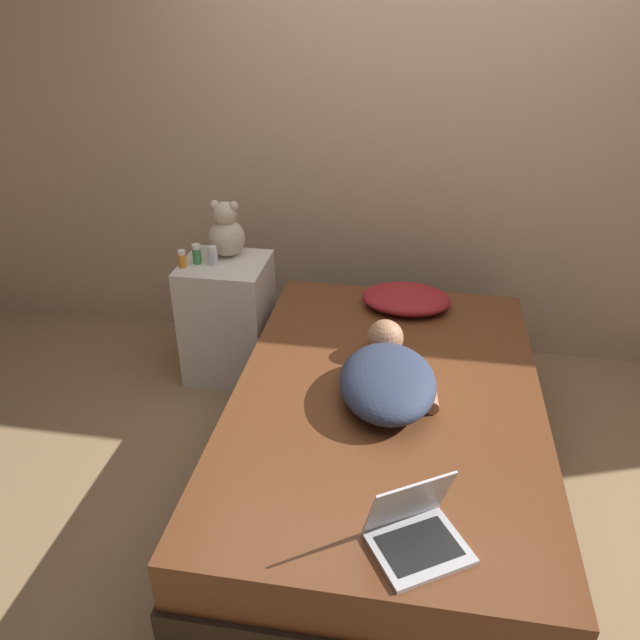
# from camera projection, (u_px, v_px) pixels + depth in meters

# --- Properties ---
(ground_plane) EXTENTS (12.00, 12.00, 0.00)m
(ground_plane) POSITION_uv_depth(u_px,v_px,m) (381.00, 482.00, 2.89)
(ground_plane) COLOR #937551
(wall_back) EXTENTS (8.00, 0.06, 2.60)m
(wall_back) POSITION_uv_depth(u_px,v_px,m) (412.00, 133.00, 3.37)
(wall_back) COLOR tan
(wall_back) RESTS_ON ground_plane
(bed) EXTENTS (1.32, 2.05, 0.51)m
(bed) POSITION_uv_depth(u_px,v_px,m) (384.00, 439.00, 2.76)
(bed) COLOR #2D2319
(bed) RESTS_ON ground_plane
(nightstand) EXTENTS (0.46, 0.43, 0.69)m
(nightstand) POSITION_uv_depth(u_px,v_px,m) (228.00, 318.00, 3.53)
(nightstand) COLOR silver
(nightstand) RESTS_ON ground_plane
(pillow) EXTENTS (0.47, 0.35, 0.10)m
(pillow) POSITION_uv_depth(u_px,v_px,m) (406.00, 299.00, 3.28)
(pillow) COLOR maroon
(pillow) RESTS_ON bed
(person_lying) EXTENTS (0.45, 0.73, 0.17)m
(person_lying) POSITION_uv_depth(u_px,v_px,m) (388.00, 376.00, 2.60)
(person_lying) COLOR #2D3851
(person_lying) RESTS_ON bed
(laptop) EXTENTS (0.36, 0.35, 0.24)m
(laptop) POSITION_uv_depth(u_px,v_px,m) (415.00, 530.00, 1.92)
(laptop) COLOR silver
(laptop) RESTS_ON bed
(teddy_bear) EXTENTS (0.20, 0.20, 0.31)m
(teddy_bear) POSITION_uv_depth(u_px,v_px,m) (226.00, 232.00, 3.38)
(teddy_bear) COLOR beige
(teddy_bear) RESTS_ON nightstand
(bottle_orange) EXTENTS (0.04, 0.04, 0.09)m
(bottle_orange) POSITION_uv_depth(u_px,v_px,m) (182.00, 259.00, 3.28)
(bottle_orange) COLOR orange
(bottle_orange) RESTS_ON nightstand
(bottle_clear) EXTENTS (0.05, 0.05, 0.10)m
(bottle_clear) POSITION_uv_depth(u_px,v_px,m) (213.00, 256.00, 3.31)
(bottle_clear) COLOR silver
(bottle_clear) RESTS_ON nightstand
(bottle_green) EXTENTS (0.05, 0.05, 0.11)m
(bottle_green) POSITION_uv_depth(u_px,v_px,m) (197.00, 254.00, 3.32)
(bottle_green) COLOR #3D8E4C
(bottle_green) RESTS_ON nightstand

